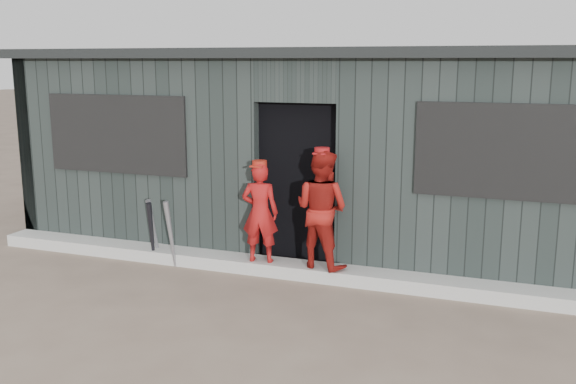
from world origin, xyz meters
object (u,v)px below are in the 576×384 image
at_px(bat_mid, 171,234).
at_px(player_red_left, 260,213).
at_px(bat_right, 152,232).
at_px(player_red_right, 321,209).
at_px(dugout, 330,148).
at_px(bat_left, 154,230).
at_px(player_grey_back, 348,225).

distance_m(bat_mid, player_red_left, 1.16).
distance_m(bat_right, player_red_right, 2.18).
bearing_deg(player_red_right, dugout, -60.64).
bearing_deg(bat_mid, bat_right, 168.01).
height_order(bat_right, player_red_right, player_red_right).
xyz_separation_m(bat_left, bat_right, (0.02, -0.09, -0.01)).
xyz_separation_m(bat_right, player_red_right, (2.14, 0.16, 0.43)).
bearing_deg(bat_left, player_grey_back, 11.00).
bearing_deg(dugout, player_red_left, -100.89).
bearing_deg(player_red_left, player_red_right, 175.47).
distance_m(player_red_right, dugout, 1.79).
xyz_separation_m(bat_mid, player_red_right, (1.83, 0.23, 0.41)).
bearing_deg(bat_right, dugout, 46.62).
bearing_deg(player_red_right, player_red_left, 20.75).
bearing_deg(bat_right, bat_left, 103.40).
height_order(bat_right, player_red_left, player_red_left).
bearing_deg(player_grey_back, bat_right, 8.42).
relative_size(player_red_right, dugout, 0.16).
xyz_separation_m(bat_right, player_grey_back, (2.35, 0.55, 0.17)).
xyz_separation_m(bat_mid, player_grey_back, (2.04, 0.61, 0.15)).
height_order(bat_right, player_grey_back, player_grey_back).
relative_size(bat_left, player_grey_back, 0.73).
relative_size(player_red_left, player_grey_back, 1.04).
bearing_deg(player_grey_back, bat_left, 6.27).
distance_m(bat_left, bat_mid, 0.36).
relative_size(bat_mid, player_grey_back, 0.74).
distance_m(bat_left, player_grey_back, 2.42).
bearing_deg(bat_mid, player_red_right, 7.14).
bearing_deg(bat_mid, player_grey_back, 16.73).
bearing_deg(bat_right, player_grey_back, 13.15).
xyz_separation_m(bat_left, player_red_left, (1.43, 0.02, 0.33)).
distance_m(player_red_left, player_red_right, 0.74).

